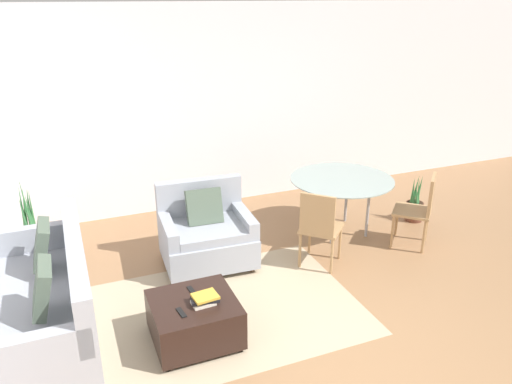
{
  "coord_description": "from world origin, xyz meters",
  "views": [
    {
      "loc": [
        -1.85,
        -2.94,
        2.84
      ],
      "look_at": [
        0.12,
        1.91,
        0.75
      ],
      "focal_mm": 35.0,
      "sensor_mm": 36.0,
      "label": 1
    }
  ],
  "objects_px": {
    "book_stack": "(205,299)",
    "tv_remote_primary": "(192,290)",
    "armchair": "(206,234)",
    "couch": "(45,306)",
    "dining_chair_near_left": "(319,225)",
    "ottoman": "(194,319)",
    "dining_table": "(342,183)",
    "potted_plant": "(33,240)",
    "dining_chair_near_right": "(421,206)",
    "tv_remote_secondary": "(181,312)",
    "potted_plant_small": "(415,206)"
  },
  "relations": [
    {
      "from": "potted_plant",
      "to": "potted_plant_small",
      "type": "height_order",
      "value": "potted_plant"
    },
    {
      "from": "tv_remote_primary",
      "to": "dining_table",
      "type": "bearing_deg",
      "value": 28.61
    },
    {
      "from": "ottoman",
      "to": "dining_table",
      "type": "distance_m",
      "value": 2.71
    },
    {
      "from": "tv_remote_secondary",
      "to": "potted_plant",
      "type": "xyz_separation_m",
      "value": [
        -1.17,
        2.18,
        -0.15
      ]
    },
    {
      "from": "tv_remote_secondary",
      "to": "dining_chair_near_left",
      "type": "distance_m",
      "value": 1.94
    },
    {
      "from": "couch",
      "to": "book_stack",
      "type": "xyz_separation_m",
      "value": [
        1.27,
        -0.61,
        0.13
      ]
    },
    {
      "from": "dining_chair_near_left",
      "to": "dining_chair_near_right",
      "type": "height_order",
      "value": "same"
    },
    {
      "from": "potted_plant",
      "to": "dining_chair_near_left",
      "type": "height_order",
      "value": "potted_plant"
    },
    {
      "from": "potted_plant",
      "to": "dining_chair_near_left",
      "type": "bearing_deg",
      "value": -24.63
    },
    {
      "from": "dining_chair_near_right",
      "to": "tv_remote_primary",
      "type": "bearing_deg",
      "value": -169.31
    },
    {
      "from": "ottoman",
      "to": "dining_chair_near_left",
      "type": "relative_size",
      "value": 0.81
    },
    {
      "from": "dining_table",
      "to": "couch",
      "type": "bearing_deg",
      "value": -166.35
    },
    {
      "from": "ottoman",
      "to": "potted_plant",
      "type": "xyz_separation_m",
      "value": [
        -1.3,
        2.05,
        0.04
      ]
    },
    {
      "from": "armchair",
      "to": "book_stack",
      "type": "height_order",
      "value": "armchair"
    },
    {
      "from": "couch",
      "to": "tv_remote_primary",
      "type": "xyz_separation_m",
      "value": [
        1.22,
        -0.39,
        0.1
      ]
    },
    {
      "from": "armchair",
      "to": "potted_plant_small",
      "type": "bearing_deg",
      "value": 0.64
    },
    {
      "from": "book_stack",
      "to": "tv_remote_secondary",
      "type": "height_order",
      "value": "book_stack"
    },
    {
      "from": "tv_remote_secondary",
      "to": "ottoman",
      "type": "bearing_deg",
      "value": 42.33
    },
    {
      "from": "book_stack",
      "to": "dining_chair_near_right",
      "type": "distance_m",
      "value": 2.98
    },
    {
      "from": "book_stack",
      "to": "dining_chair_near_right",
      "type": "height_order",
      "value": "dining_chair_near_right"
    },
    {
      "from": "tv_remote_primary",
      "to": "potted_plant_small",
      "type": "relative_size",
      "value": 0.23
    },
    {
      "from": "book_stack",
      "to": "dining_chair_near_left",
      "type": "xyz_separation_m",
      "value": [
        1.53,
        0.78,
        0.08
      ]
    },
    {
      "from": "armchair",
      "to": "book_stack",
      "type": "relative_size",
      "value": 4.07
    },
    {
      "from": "tv_remote_secondary",
      "to": "dining_chair_near_right",
      "type": "xyz_separation_m",
      "value": [
        3.1,
        0.84,
        0.12
      ]
    },
    {
      "from": "ottoman",
      "to": "dining_table",
      "type": "xyz_separation_m",
      "value": [
        2.28,
        1.39,
        0.44
      ]
    },
    {
      "from": "couch",
      "to": "potted_plant",
      "type": "distance_m",
      "value": 1.51
    },
    {
      "from": "dining_chair_near_left",
      "to": "dining_table",
      "type": "bearing_deg",
      "value": 45.0
    },
    {
      "from": "couch",
      "to": "potted_plant",
      "type": "relative_size",
      "value": 1.94
    },
    {
      "from": "dining_chair_near_left",
      "to": "dining_chair_near_right",
      "type": "distance_m",
      "value": 1.35
    },
    {
      "from": "tv_remote_primary",
      "to": "dining_table",
      "type": "xyz_separation_m",
      "value": [
        2.25,
        1.23,
        0.26
      ]
    },
    {
      "from": "armchair",
      "to": "tv_remote_secondary",
      "type": "height_order",
      "value": "armchair"
    },
    {
      "from": "ottoman",
      "to": "potted_plant",
      "type": "relative_size",
      "value": 0.71
    },
    {
      "from": "tv_remote_secondary",
      "to": "dining_table",
      "type": "distance_m",
      "value": 2.87
    },
    {
      "from": "couch",
      "to": "tv_remote_primary",
      "type": "distance_m",
      "value": 1.28
    },
    {
      "from": "book_stack",
      "to": "tv_remote_secondary",
      "type": "relative_size",
      "value": 1.66
    },
    {
      "from": "couch",
      "to": "dining_chair_near_left",
      "type": "distance_m",
      "value": 2.81
    },
    {
      "from": "potted_plant_small",
      "to": "book_stack",
      "type": "bearing_deg",
      "value": -157.42
    },
    {
      "from": "potted_plant",
      "to": "dining_table",
      "type": "bearing_deg",
      "value": -10.4
    },
    {
      "from": "book_stack",
      "to": "tv_remote_primary",
      "type": "distance_m",
      "value": 0.23
    },
    {
      "from": "couch",
      "to": "dining_chair_near_left",
      "type": "height_order",
      "value": "dining_chair_near_left"
    },
    {
      "from": "armchair",
      "to": "tv_remote_secondary",
      "type": "xyz_separation_m",
      "value": [
        -0.64,
        -1.41,
        0.05
      ]
    },
    {
      "from": "tv_remote_secondary",
      "to": "dining_chair_near_left",
      "type": "bearing_deg",
      "value": 25.73
    },
    {
      "from": "couch",
      "to": "potted_plant",
      "type": "bearing_deg",
      "value": 94.4
    },
    {
      "from": "book_stack",
      "to": "armchair",
      "type": "bearing_deg",
      "value": 72.71
    },
    {
      "from": "armchair",
      "to": "tv_remote_secondary",
      "type": "bearing_deg",
      "value": -114.37
    },
    {
      "from": "book_stack",
      "to": "tv_remote_secondary",
      "type": "bearing_deg",
      "value": -164.31
    },
    {
      "from": "armchair",
      "to": "dining_chair_near_left",
      "type": "relative_size",
      "value": 1.13
    },
    {
      "from": "dining_table",
      "to": "dining_chair_near_left",
      "type": "bearing_deg",
      "value": -135.0
    },
    {
      "from": "book_stack",
      "to": "couch",
      "type": "bearing_deg",
      "value": 154.29
    },
    {
      "from": "armchair",
      "to": "potted_plant",
      "type": "height_order",
      "value": "potted_plant"
    }
  ]
}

